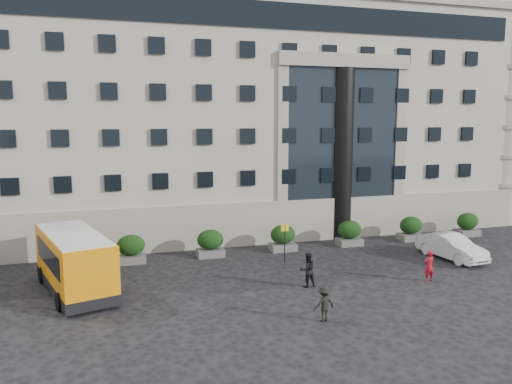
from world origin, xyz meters
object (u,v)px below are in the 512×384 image
(pedestrian_c, at_px, (324,304))
(hedge_a, at_px, (131,249))
(bus_stop_sign, at_px, (285,236))
(minibus, at_px, (74,260))
(white_taxi, at_px, (451,247))
(hedge_e, at_px, (411,228))
(hedge_d, at_px, (349,233))
(pedestrian_a, at_px, (429,266))
(pedestrian_b, at_px, (307,270))
(hedge_c, at_px, (283,238))
(hedge_b, at_px, (210,243))
(hedge_f, at_px, (467,224))

(pedestrian_c, bearing_deg, hedge_a, -65.24)
(bus_stop_sign, relative_size, minibus, 0.31)
(white_taxi, distance_m, pedestrian_c, 14.23)
(hedge_e, bearing_deg, pedestrian_c, -136.47)
(hedge_d, distance_m, minibus, 19.35)
(minibus, xyz_separation_m, pedestrian_c, (11.13, -7.59, -0.93))
(pedestrian_a, relative_size, pedestrian_b, 0.94)
(pedestrian_c, bearing_deg, pedestrian_b, -111.93)
(hedge_e, height_order, pedestrian_c, hedge_e)
(hedge_c, xyz_separation_m, pedestrian_c, (-2.44, -12.19, -0.10))
(hedge_b, xyz_separation_m, hedge_f, (20.80, 0.00, 0.00))
(hedge_f, xyz_separation_m, white_taxi, (-5.63, -5.23, -0.11))
(white_taxi, bearing_deg, hedge_b, 153.77)
(hedge_c, xyz_separation_m, pedestrian_b, (-1.33, -7.59, 0.03))
(white_taxi, relative_size, pedestrian_c, 3.01)
(white_taxi, xyz_separation_m, pedestrian_a, (-4.30, -3.54, 0.09))
(white_taxi, xyz_separation_m, pedestrian_b, (-11.30, -2.36, 0.14))
(hedge_b, bearing_deg, pedestrian_b, -62.98)
(bus_stop_sign, xyz_separation_m, pedestrian_c, (-1.54, -9.39, -0.90))
(pedestrian_b, relative_size, pedestrian_c, 1.16)
(minibus, relative_size, pedestrian_c, 4.88)
(pedestrian_a, bearing_deg, hedge_a, -32.69)
(hedge_d, bearing_deg, hedge_f, 0.00)
(hedge_e, bearing_deg, pedestrian_a, -118.32)
(hedge_d, bearing_deg, hedge_e, 0.00)
(hedge_a, relative_size, hedge_e, 1.00)
(pedestrian_c, bearing_deg, hedge_c, -109.69)
(hedge_a, xyz_separation_m, hedge_f, (26.00, 0.00, 0.00))
(hedge_e, height_order, minibus, minibus)
(pedestrian_a, bearing_deg, hedge_b, -42.96)
(hedge_d, distance_m, hedge_e, 5.20)
(hedge_c, distance_m, pedestrian_a, 10.44)
(bus_stop_sign, bearing_deg, minibus, -171.90)
(hedge_c, bearing_deg, minibus, -161.26)
(hedge_e, height_order, white_taxi, hedge_e)
(hedge_d, xyz_separation_m, pedestrian_c, (-7.64, -12.19, -0.10))
(minibus, bearing_deg, pedestrian_c, -49.83)
(pedestrian_c, bearing_deg, minibus, -42.67)
(hedge_a, distance_m, pedestrian_a, 18.31)
(hedge_a, relative_size, pedestrian_b, 0.96)
(pedestrian_c, bearing_deg, bus_stop_sign, -107.68)
(hedge_d, xyz_separation_m, minibus, (-18.77, -4.60, 0.83))
(hedge_c, relative_size, hedge_d, 1.00)
(hedge_a, xyz_separation_m, hedge_b, (5.20, 0.00, 0.00))
(minibus, height_order, pedestrian_a, minibus)
(hedge_c, distance_m, minibus, 14.35)
(hedge_d, relative_size, pedestrian_a, 1.01)
(white_taxi, relative_size, pedestrian_b, 2.58)
(hedge_f, relative_size, pedestrian_a, 1.01)
(hedge_f, distance_m, white_taxi, 7.68)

